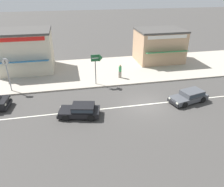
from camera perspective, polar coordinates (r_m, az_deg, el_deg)
ground_plane at (r=21.06m, az=8.70°, el=-2.86°), size 160.00×160.00×0.00m
lane_centre_stripe at (r=21.06m, az=8.70°, el=-2.85°), size 50.40×0.14×0.01m
kerb_strip at (r=29.30m, az=2.48°, el=6.43°), size 68.00×10.00×0.15m
hatchback_dark_grey_0 at (r=22.41m, az=19.65°, el=-0.59°), size 4.05×2.42×1.10m
hatchback_black_3 at (r=19.00m, az=-8.17°, el=-4.33°), size 3.80×2.31×1.10m
street_clock at (r=24.54m, az=-25.87°, el=6.20°), size 0.64×0.22×3.52m
arrow_signboard at (r=23.75m, az=-3.22°, el=8.96°), size 1.28×0.80×3.43m
pedestrian_near_clock at (r=26.02m, az=2.13°, el=6.11°), size 0.34×0.34×1.63m
shopfront_corner_warung at (r=32.44m, az=12.21°, el=12.21°), size 6.47×5.60×4.48m
shopfront_mid_block at (r=30.12m, az=-21.60°, el=10.40°), size 6.60×6.11×5.09m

